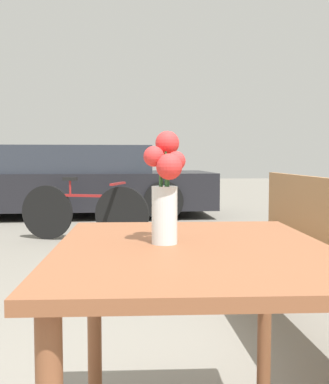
# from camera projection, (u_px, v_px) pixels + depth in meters

# --- Properties ---
(table_front) EXTENTS (0.77, 0.98, 0.72)m
(table_front) POSITION_uv_depth(u_px,v_px,m) (193.00, 284.00, 1.29)
(table_front) COLOR brown
(table_front) RESTS_ON ground_plane
(flower_vase) EXTENTS (0.11, 0.14, 0.31)m
(flower_vase) POSITION_uv_depth(u_px,v_px,m) (165.00, 188.00, 1.30)
(flower_vase) COLOR silver
(flower_vase) RESTS_ON table_front
(bench_near) EXTENTS (0.37, 1.84, 0.85)m
(bench_near) POSITION_uv_depth(u_px,v_px,m) (308.00, 250.00, 2.51)
(bench_near) COLOR #9E7047
(bench_near) RESTS_ON ground_plane
(bicycle) EXTENTS (1.48, 0.60, 0.73)m
(bicycle) POSITION_uv_depth(u_px,v_px,m) (84.00, 212.00, 5.48)
(bicycle) COLOR black
(bicycle) RESTS_ON ground_plane
(parked_car) EXTENTS (4.57, 1.96, 1.14)m
(parked_car) POSITION_uv_depth(u_px,v_px,m) (73.00, 182.00, 7.90)
(parked_car) COLOR black
(parked_car) RESTS_ON ground_plane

